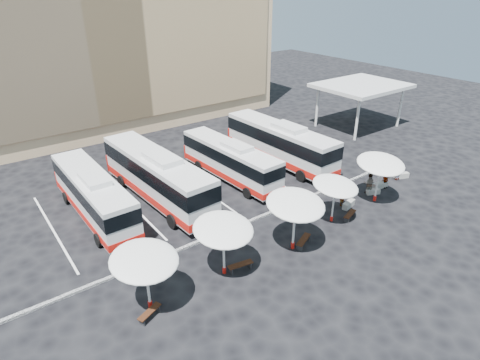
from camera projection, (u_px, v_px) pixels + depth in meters
ground at (253, 225)px, 29.38m from camera, size 120.00×120.00×0.00m
sandstone_building at (86, 14)px, 46.67m from camera, size 42.00×18.25×29.60m
service_canopy at (361, 87)px, 47.18m from camera, size 10.00×8.00×5.20m
curb_divider at (249, 221)px, 29.71m from camera, size 34.00×0.25×0.15m
bay_lines at (197, 185)px, 35.13m from camera, size 24.15×12.00×0.01m
bus_0 at (93, 194)px, 29.67m from camera, size 2.88×11.86×3.75m
bus_1 at (157, 175)px, 31.94m from camera, size 3.69×13.53×4.25m
bus_2 at (230, 160)px, 35.49m from camera, size 3.11×11.50×3.61m
bus_3 at (280, 142)px, 38.64m from camera, size 3.35×13.07×4.12m
sunshade_0 at (144, 261)px, 20.59m from camera, size 4.66×4.69×3.73m
sunshade_1 at (223, 229)px, 23.17m from camera, size 3.93×3.97×3.73m
sunshade_2 at (296, 204)px, 25.37m from camera, size 4.21×4.26×3.96m
sunshade_3 at (335, 186)px, 28.60m from camera, size 4.06×4.09×3.44m
sunshade_4 at (381, 164)px, 31.19m from camera, size 4.88×4.91×3.85m
wood_bench_0 at (150, 313)px, 21.16m from camera, size 1.51×0.94×0.45m
wood_bench_1 at (240, 265)px, 24.63m from camera, size 1.65×0.70×0.49m
wood_bench_2 at (303, 241)px, 26.96m from camera, size 1.69×1.08×0.51m
wood_bench_3 at (350, 215)px, 29.99m from camera, size 1.57×0.86×0.47m
conc_bench_0 at (349, 204)px, 31.60m from camera, size 1.40×0.75×0.50m
conc_bench_1 at (373, 192)px, 33.57m from camera, size 1.19×0.81×0.43m
conc_bench_2 at (380, 185)px, 34.56m from camera, size 1.39×0.76×0.50m
conc_bench_3 at (402, 175)px, 36.30m from camera, size 1.36×0.86×0.49m
passenger_0 at (343, 196)px, 31.67m from camera, size 0.68×0.54×1.64m
passenger_1 at (369, 183)px, 33.45m from camera, size 1.06×1.11×1.80m
passenger_2 at (386, 180)px, 34.33m from camera, size 0.93×0.44×1.55m
passenger_3 at (398, 170)px, 35.71m from camera, size 1.29×0.87×1.85m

